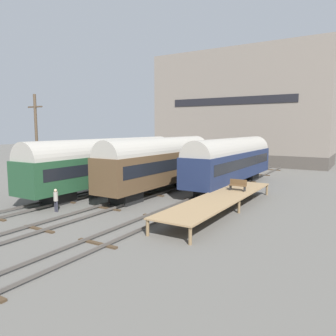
{
  "coord_description": "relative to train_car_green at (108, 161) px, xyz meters",
  "views": [
    {
      "loc": [
        16.58,
        -21.21,
        6.07
      ],
      "look_at": [
        0.0,
        5.87,
        2.2
      ],
      "focal_mm": 35.0,
      "sensor_mm": 36.0,
      "label": 1
    }
  ],
  "objects": [
    {
      "name": "station_platform",
      "position": [
        12.32,
        -1.55,
        -1.91
      ],
      "size": [
        3.02,
        15.39,
        1.05
      ],
      "color": "#8C704C",
      "rests_on": "ground"
    },
    {
      "name": "ground_plane",
      "position": [
        4.75,
        -2.6,
        -2.88
      ],
      "size": [
        200.0,
        200.0,
        0.0
      ],
      "primitive_type": "plane",
      "color": "#56544F"
    },
    {
      "name": "train_car_brown",
      "position": [
        4.75,
        1.82,
        0.08
      ],
      "size": [
        2.91,
        15.63,
        5.2
      ],
      "color": "black",
      "rests_on": "ground"
    },
    {
      "name": "track_middle",
      "position": [
        4.75,
        -2.6,
        -2.74
      ],
      "size": [
        2.6,
        60.0,
        0.26
      ],
      "color": "#4C4742",
      "rests_on": "ground"
    },
    {
      "name": "track_left",
      "position": [
        -0.0,
        -2.6,
        -2.74
      ],
      "size": [
        2.6,
        60.0,
        0.26
      ],
      "color": "#4C4742",
      "rests_on": "ground"
    },
    {
      "name": "bench",
      "position": [
        12.52,
        1.41,
        -1.35
      ],
      "size": [
        1.4,
        0.4,
        0.91
      ],
      "color": "brown",
      "rests_on": "station_platform"
    },
    {
      "name": "warehouse_building",
      "position": [
        1.94,
        32.72,
        6.62
      ],
      "size": [
        29.56,
        11.12,
        18.99
      ],
      "color": "#46403A",
      "rests_on": "ground"
    },
    {
      "name": "train_car_green",
      "position": [
        0.0,
        0.0,
        0.0
      ],
      "size": [
        3.13,
        18.89,
        5.1
      ],
      "color": "black",
      "rests_on": "ground"
    },
    {
      "name": "person_worker",
      "position": [
        2.2,
        -8.19,
        -1.85
      ],
      "size": [
        0.32,
        0.32,
        1.71
      ],
      "color": "#282833",
      "rests_on": "ground"
    },
    {
      "name": "utility_pole",
      "position": [
        -3.3,
        -5.47,
        1.77
      ],
      "size": [
        1.8,
        0.24,
        8.97
      ],
      "color": "#473828",
      "rests_on": "ground"
    },
    {
      "name": "track_right",
      "position": [
        9.49,
        -2.6,
        -2.74
      ],
      "size": [
        2.6,
        60.0,
        0.26
      ],
      "color": "#4C4742",
      "rests_on": "ground"
    },
    {
      "name": "train_car_navy",
      "position": [
        9.49,
        8.01,
        0.0
      ],
      "size": [
        3.04,
        17.28,
        5.09
      ],
      "color": "black",
      "rests_on": "ground"
    }
  ]
}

